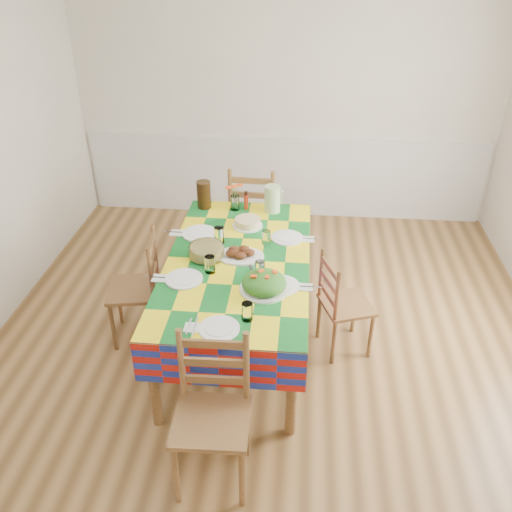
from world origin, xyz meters
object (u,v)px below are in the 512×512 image
at_px(dining_table, 238,270).
at_px(meat_platter, 240,254).
at_px(chair_far, 254,216).
at_px(chair_left, 139,289).
at_px(tea_pitcher, 204,195).
at_px(chair_right, 342,305).
at_px(green_pitcher, 272,199).
at_px(chair_near, 212,415).

height_order(dining_table, meat_platter, meat_platter).
distance_m(chair_far, chair_left, 1.46).
xyz_separation_m(tea_pitcher, chair_right, (1.19, -0.87, -0.47)).
bearing_deg(green_pitcher, meat_platter, -103.50).
height_order(meat_platter, chair_left, chair_left).
height_order(tea_pitcher, chair_right, tea_pitcher).
xyz_separation_m(chair_far, chair_right, (0.80, -1.25, -0.09)).
bearing_deg(green_pitcher, chair_far, 116.29).
distance_m(meat_platter, chair_left, 0.87).
bearing_deg(chair_right, dining_table, 69.38).
distance_m(meat_platter, chair_far, 1.23).
bearing_deg(chair_right, chair_far, 12.78).
xyz_separation_m(meat_platter, chair_right, (0.78, -0.06, -0.38)).
distance_m(dining_table, meat_platter, 0.12).
distance_m(dining_table, tea_pitcher, 0.97).
bearing_deg(dining_table, tea_pitcher, 115.14).
xyz_separation_m(green_pitcher, chair_far, (-0.20, 0.41, -0.38)).
bearing_deg(meat_platter, chair_far, 90.61).
bearing_deg(green_pitcher, chair_near, -95.54).
distance_m(dining_table, green_pitcher, 0.88).
height_order(meat_platter, tea_pitcher, tea_pitcher).
xyz_separation_m(dining_table, green_pitcher, (0.20, 0.83, 0.20)).
xyz_separation_m(dining_table, tea_pitcher, (-0.40, 0.85, 0.21)).
bearing_deg(tea_pitcher, chair_near, -79.20).
distance_m(tea_pitcher, chair_far, 0.67).
height_order(green_pitcher, chair_right, green_pitcher).
relative_size(green_pitcher, chair_left, 0.25).
bearing_deg(chair_far, dining_table, 92.66).
distance_m(dining_table, chair_right, 0.84).
bearing_deg(dining_table, chair_right, -0.95).
bearing_deg(chair_far, chair_near, 92.58).
bearing_deg(meat_platter, tea_pitcher, 116.90).
xyz_separation_m(dining_table, chair_far, (-0.00, 1.24, -0.18)).
bearing_deg(chair_right, tea_pitcher, 34.35).
relative_size(dining_table, chair_right, 2.34).
bearing_deg(meat_platter, chair_left, -177.45).
distance_m(green_pitcher, chair_near, 2.12).
bearing_deg(chair_far, chair_right, 125.01).
height_order(chair_near, chair_left, chair_near).
xyz_separation_m(tea_pitcher, chair_left, (-0.39, -0.85, -0.43)).
bearing_deg(chair_near, meat_platter, 87.93).
height_order(green_pitcher, chair_far, chair_far).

